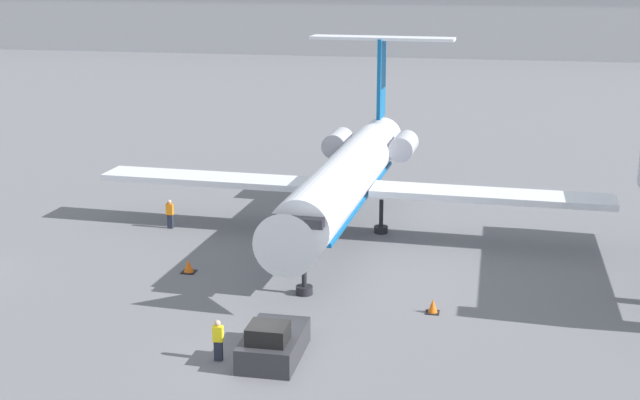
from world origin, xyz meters
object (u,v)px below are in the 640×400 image
(traffic_cone_right, at_px, (433,306))
(traffic_cone_left, at_px, (189,266))
(pushback_tug, at_px, (273,343))
(worker_by_wing, at_px, (170,213))
(airplane_main, at_px, (347,175))
(worker_near_tug, at_px, (218,340))

(traffic_cone_right, bearing_deg, traffic_cone_left, 166.78)
(pushback_tug, distance_m, worker_by_wing, 18.97)
(pushback_tug, distance_m, traffic_cone_right, 8.35)
(airplane_main, xyz_separation_m, worker_near_tug, (-2.17, -17.51, -2.59))
(pushback_tug, bearing_deg, worker_by_wing, 122.82)
(worker_by_wing, bearing_deg, traffic_cone_left, -62.90)
(worker_by_wing, height_order, traffic_cone_right, worker_by_wing)
(airplane_main, relative_size, traffic_cone_left, 42.08)
(airplane_main, xyz_separation_m, pushback_tug, (-0.10, -16.86, -2.85))
(pushback_tug, bearing_deg, worker_near_tug, -162.60)
(airplane_main, bearing_deg, worker_by_wing, -174.91)
(pushback_tug, distance_m, traffic_cone_left, 11.11)
(traffic_cone_left, xyz_separation_m, traffic_cone_right, (12.54, -2.95, -0.01))
(airplane_main, bearing_deg, pushback_tug, -90.33)
(airplane_main, bearing_deg, traffic_cone_left, -130.26)
(worker_near_tug, xyz_separation_m, traffic_cone_left, (-4.60, 9.53, -0.57))
(traffic_cone_right, bearing_deg, worker_near_tug, -140.34)
(worker_by_wing, bearing_deg, traffic_cone_right, -31.79)
(worker_near_tug, bearing_deg, pushback_tug, 17.40)
(traffic_cone_left, bearing_deg, pushback_tug, -53.09)
(traffic_cone_right, bearing_deg, airplane_main, 117.83)
(worker_by_wing, bearing_deg, worker_near_tug, -63.66)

